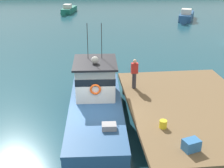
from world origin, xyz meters
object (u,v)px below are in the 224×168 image
at_px(deckhand_by_the_boat, 134,73).
at_px(mooring_buoy_inshore, 133,66).
at_px(main_fishing_boat, 96,103).
at_px(crate_stack_mid_dock, 191,145).
at_px(bait_bucket, 163,124).
at_px(moored_boat_far_right, 186,16).
at_px(moored_boat_far_left, 68,10).

relative_size(deckhand_by_the_boat, mooring_buoy_inshore, 4.34).
distance_m(main_fishing_boat, deckhand_by_the_boat, 2.70).
relative_size(crate_stack_mid_dock, bait_bucket, 1.76).
distance_m(bait_bucket, moored_boat_far_right, 29.64).
bearing_deg(moored_boat_far_right, bait_bucket, -111.07).
relative_size(bait_bucket, mooring_buoy_inshore, 0.91).
bearing_deg(moored_boat_far_left, bait_bucket, -81.88).
relative_size(main_fishing_boat, bait_bucket, 29.08).
xyz_separation_m(moored_boat_far_right, mooring_buoy_inshore, (-10.10, -17.43, -0.34)).
bearing_deg(mooring_buoy_inshore, moored_boat_far_left, 102.66).
height_order(crate_stack_mid_dock, mooring_buoy_inshore, crate_stack_mid_dock).
xyz_separation_m(bait_bucket, moored_boat_far_left, (-4.94, 34.67, -0.91)).
distance_m(moored_boat_far_left, moored_boat_far_right, 17.10).
xyz_separation_m(deckhand_by_the_boat, mooring_buoy_inshore, (1.05, 6.08, -1.87)).
relative_size(main_fishing_boat, mooring_buoy_inshore, 26.33).
relative_size(main_fishing_boat, deckhand_by_the_boat, 6.06).
bearing_deg(crate_stack_mid_dock, moored_boat_far_left, 98.71).
bearing_deg(main_fishing_boat, moored_boat_far_left, 94.14).
height_order(crate_stack_mid_dock, moored_boat_far_right, crate_stack_mid_dock).
bearing_deg(crate_stack_mid_dock, mooring_buoy_inshore, 90.33).
xyz_separation_m(main_fishing_boat, moored_boat_far_left, (-2.30, 31.77, -0.55)).
bearing_deg(deckhand_by_the_boat, crate_stack_mid_dock, -79.04).
xyz_separation_m(deckhand_by_the_boat, moored_boat_far_left, (-4.45, 30.53, -1.60)).
xyz_separation_m(bait_bucket, moored_boat_far_right, (10.65, 27.65, -0.85)).
xyz_separation_m(moored_boat_far_left, moored_boat_far_right, (15.60, -7.02, 0.07)).
xyz_separation_m(deckhand_by_the_boat, moored_boat_far_right, (11.15, 23.51, -1.54)).
bearing_deg(moored_boat_far_left, crate_stack_mid_dock, -81.29).
bearing_deg(bait_bucket, moored_boat_far_right, 68.93).
height_order(bait_bucket, moored_boat_far_right, bait_bucket).
bearing_deg(deckhand_by_the_boat, mooring_buoy_inshore, 80.25).
bearing_deg(crate_stack_mid_dock, moored_boat_far_right, 71.08).
bearing_deg(moored_boat_far_left, deckhand_by_the_boat, -81.71).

